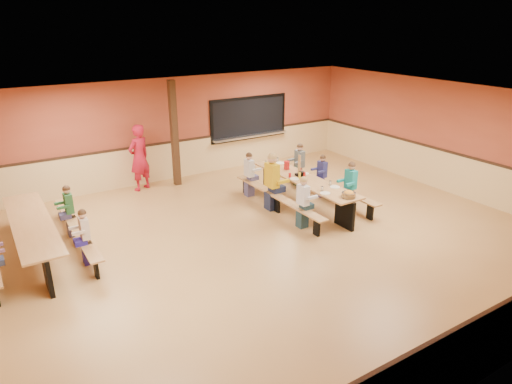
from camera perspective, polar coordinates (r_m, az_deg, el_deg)
ground at (r=10.05m, az=1.18°, el=-6.08°), size 12.00×12.00×0.00m
room_envelope at (r=9.76m, az=1.21°, el=-2.46°), size 12.04×10.04×3.02m
kitchen_pass_through at (r=14.86m, az=-0.89°, el=8.99°), size 2.78×0.28×1.38m
structural_post at (r=13.15m, az=-10.16°, el=7.12°), size 0.18×0.18×3.00m
cafeteria_table_main at (r=11.75m, az=6.01°, el=0.70°), size 1.91×3.70×0.74m
cafeteria_table_second at (r=10.28m, az=-26.10°, el=-4.48°), size 1.91×3.70×0.74m
seated_child_white_left at (r=10.49m, az=5.87°, el=-1.34°), size 0.37×0.30×1.22m
seated_adult_yellow at (r=11.41m, az=2.00°, el=1.24°), size 0.49×0.40×1.45m
seated_child_grey_left at (r=12.32m, az=-0.86°, el=2.16°), size 0.37×0.30×1.20m
seated_child_teal_right at (r=11.65m, az=11.70°, el=0.68°), size 0.38×0.31×1.24m
seated_child_navy_right at (r=12.43m, az=8.23°, el=1.99°), size 0.34×0.28×1.15m
seated_child_char_right at (r=13.16m, az=5.44°, el=3.37°), size 0.38×0.31×1.23m
seated_child_green_sec at (r=10.85m, az=-22.25°, el=-2.24°), size 0.35×0.29×1.17m
seated_child_tan_sec at (r=9.51m, az=-20.53°, el=-5.32°), size 0.34×0.28×1.14m
standing_woman at (r=13.10m, az=-14.39°, el=4.18°), size 0.81×0.69×1.87m
punch_pitcher at (r=12.34m, az=3.86°, el=3.36°), size 0.16×0.16×0.22m
chip_bowl at (r=10.57m, az=11.52°, el=-0.29°), size 0.32×0.32×0.15m
napkin_dispenser at (r=11.81m, az=5.79°, el=2.25°), size 0.10×0.14×0.13m
condiment_mustard at (r=11.60m, az=5.48°, el=2.03°), size 0.06×0.06×0.17m
condiment_ketchup at (r=11.65m, az=6.09°, el=2.08°), size 0.06×0.06×0.17m
table_paddle at (r=11.83m, az=5.41°, el=2.67°), size 0.16×0.16×0.56m
place_settings at (r=11.66m, az=6.06°, el=1.94°), size 0.65×3.30×0.11m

